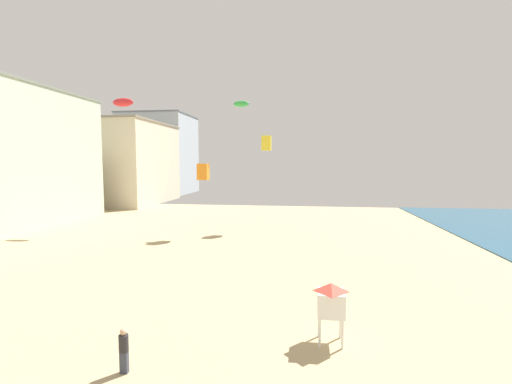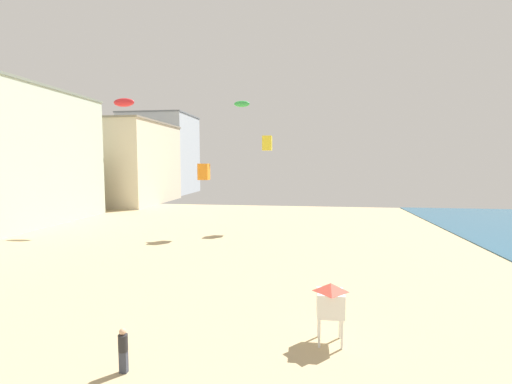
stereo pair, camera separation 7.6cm
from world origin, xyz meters
TOP-DOWN VIEW (x-y plane):
  - boardwalk_hotel_mid at (-27.37, 38.68)m, footprint 11.41×18.96m
  - boardwalk_hotel_far at (-27.37, 61.37)m, footprint 18.34×19.67m
  - boardwalk_hotel_distant at (-27.37, 81.98)m, footprint 15.55×15.07m
  - kite_flyer at (1.29, 10.63)m, footprint 0.34×0.34m
  - lifeguard_stand at (8.73, 13.80)m, footprint 1.10×1.10m
  - kite_green_parafoil at (0.76, 37.64)m, footprint 1.71×0.47m
  - kite_yellow_box at (3.41, 38.66)m, footprint 1.02×1.02m
  - kite_red_parafoil at (-12.45, 36.98)m, footprint 2.42×0.67m
  - kite_orange_box at (-2.45, 33.80)m, footprint 1.04×1.04m

SIDE VIEW (x-z plane):
  - kite_flyer at x=1.29m, z-range 0.10..1.74m
  - lifeguard_stand at x=8.73m, z-range 0.56..3.11m
  - kite_orange_box at x=-2.45m, z-range 5.75..7.38m
  - boardwalk_hotel_far at x=-27.37m, z-range 0.01..14.82m
  - boardwalk_hotel_mid at x=-27.37m, z-range 0.01..16.36m
  - boardwalk_hotel_distant at x=-27.37m, z-range 0.01..18.92m
  - kite_yellow_box at x=3.41m, z-range 8.82..10.43m
  - kite_green_parafoil at x=0.76m, z-range 13.46..14.13m
  - kite_red_parafoil at x=-12.45m, z-range 13.67..14.61m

